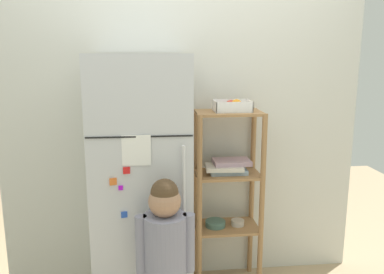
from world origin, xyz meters
name	(u,v)px	position (x,y,z in m)	size (l,w,h in m)	color
kitchen_wall_back	(183,135)	(0.00, 0.35, 1.07)	(2.55, 0.03, 2.14)	silver
refrigerator	(142,185)	(-0.28, 0.02, 0.82)	(0.59, 0.64, 1.64)	silver
child_standing	(165,248)	(-0.16, -0.42, 0.60)	(0.32, 0.24, 1.00)	#333347
pantry_shelf_unit	(227,185)	(0.29, 0.17, 0.75)	(0.46, 0.30, 1.26)	#9E7247
fruit_bin	(233,106)	(0.33, 0.18, 1.29)	(0.24, 0.17, 0.08)	white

